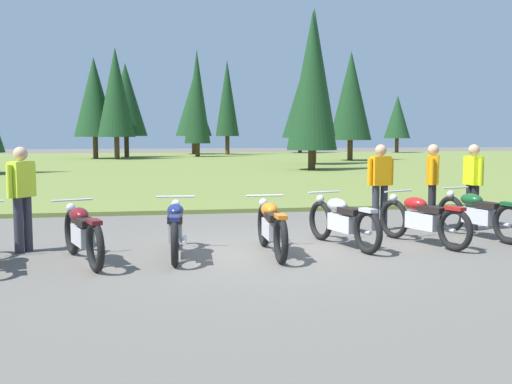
# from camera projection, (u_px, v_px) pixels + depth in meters

# --- Properties ---
(ground_plane) EXTENTS (140.00, 140.00, 0.00)m
(ground_plane) POSITION_uv_depth(u_px,v_px,m) (263.00, 252.00, 9.55)
(ground_plane) COLOR #605B54
(grass_moorland) EXTENTS (80.00, 44.00, 0.10)m
(grass_moorland) POSITION_uv_depth(u_px,v_px,m) (180.00, 165.00, 35.73)
(grass_moorland) COLOR olive
(grass_moorland) RESTS_ON ground
(forest_treeline) EXTENTS (46.18, 30.23, 9.12)m
(forest_treeline) POSITION_uv_depth(u_px,v_px,m) (172.00, 97.00, 42.39)
(forest_treeline) COLOR #47331E
(forest_treeline) RESTS_ON ground
(motorcycle_maroon) EXTENTS (0.89, 2.01, 0.88)m
(motorcycle_maroon) POSITION_uv_depth(u_px,v_px,m) (82.00, 233.00, 8.72)
(motorcycle_maroon) COLOR black
(motorcycle_maroon) RESTS_ON ground
(motorcycle_navy) EXTENTS (0.62, 2.10, 0.88)m
(motorcycle_navy) POSITION_uv_depth(u_px,v_px,m) (176.00, 228.00, 9.15)
(motorcycle_navy) COLOR black
(motorcycle_navy) RESTS_ON ground
(motorcycle_orange) EXTENTS (0.62, 2.10, 0.88)m
(motorcycle_orange) POSITION_uv_depth(u_px,v_px,m) (271.00, 226.00, 9.32)
(motorcycle_orange) COLOR black
(motorcycle_orange) RESTS_ON ground
(motorcycle_silver) EXTENTS (0.79, 2.05, 0.88)m
(motorcycle_silver) POSITION_uv_depth(u_px,v_px,m) (342.00, 220.00, 9.96)
(motorcycle_silver) COLOR black
(motorcycle_silver) RESTS_ON ground
(motorcycle_red) EXTENTS (0.90, 2.01, 0.88)m
(motorcycle_red) POSITION_uv_depth(u_px,v_px,m) (422.00, 219.00, 10.17)
(motorcycle_red) COLOR black
(motorcycle_red) RESTS_ON ground
(motorcycle_british_green) EXTENTS (0.77, 2.06, 0.88)m
(motorcycle_british_green) POSITION_uv_depth(u_px,v_px,m) (478.00, 214.00, 10.79)
(motorcycle_british_green) COLOR black
(motorcycle_british_green) RESTS_ON ground
(rider_checking_bike) EXTENTS (0.37, 0.49, 1.67)m
(rider_checking_bike) POSITION_uv_depth(u_px,v_px,m) (433.00, 181.00, 11.86)
(rider_checking_bike) COLOR black
(rider_checking_bike) RESTS_ON ground
(rider_with_back_turned) EXTENTS (0.25, 0.55, 1.67)m
(rider_with_back_turned) POSITION_uv_depth(u_px,v_px,m) (473.00, 181.00, 11.73)
(rider_with_back_turned) COLOR black
(rider_with_back_turned) RESTS_ON ground
(rider_near_row_end) EXTENTS (0.40, 0.45, 1.67)m
(rider_near_row_end) POSITION_uv_depth(u_px,v_px,m) (22.00, 193.00, 9.45)
(rider_near_row_end) COLOR #2D2D38
(rider_near_row_end) RESTS_ON ground
(rider_in_hivis_vest) EXTENTS (0.55, 0.26, 1.67)m
(rider_in_hivis_vest) POSITION_uv_depth(u_px,v_px,m) (380.00, 182.00, 11.61)
(rider_in_hivis_vest) COLOR #2D2D38
(rider_in_hivis_vest) RESTS_ON ground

